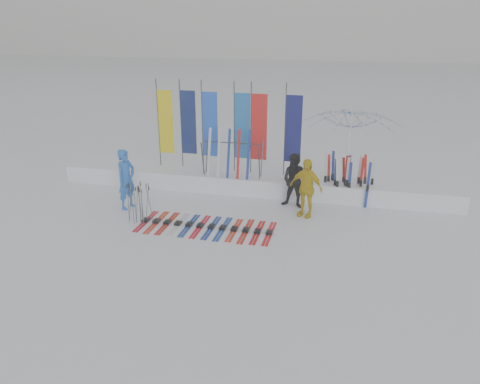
% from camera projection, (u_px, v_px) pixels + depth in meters
% --- Properties ---
extents(ground, '(120.00, 120.00, 0.00)m').
position_uv_depth(ground, '(219.00, 246.00, 12.66)').
color(ground, white).
rests_on(ground, ground).
extents(snow_bank, '(14.00, 1.60, 0.60)m').
position_uv_depth(snow_bank, '(254.00, 181.00, 16.75)').
color(snow_bank, white).
rests_on(snow_bank, ground).
extents(person_blue, '(0.65, 0.82, 1.95)m').
position_uv_depth(person_blue, '(126.00, 179.00, 14.88)').
color(person_blue, blue).
rests_on(person_blue, ground).
extents(person_black, '(0.97, 0.82, 1.78)m').
position_uv_depth(person_black, '(295.00, 181.00, 15.00)').
color(person_black, black).
rests_on(person_black, ground).
extents(person_yellow, '(1.17, 0.81, 1.85)m').
position_uv_depth(person_yellow, '(306.00, 188.00, 14.29)').
color(person_yellow, gold).
rests_on(person_yellow, ground).
extents(tent_canopy, '(4.34, 4.38, 3.04)m').
position_uv_depth(tent_canopy, '(349.00, 152.00, 15.91)').
color(tent_canopy, white).
rests_on(tent_canopy, ground).
extents(ski_row, '(3.97, 1.70, 0.07)m').
position_uv_depth(ski_row, '(206.00, 226.00, 13.77)').
color(ski_row, red).
rests_on(ski_row, ground).
extents(pole_cluster, '(0.87, 0.68, 1.25)m').
position_uv_depth(pole_cluster, '(139.00, 204.00, 13.89)').
color(pole_cluster, '#595B60').
rests_on(pole_cluster, ground).
extents(feather_flags, '(5.25, 0.23, 3.20)m').
position_uv_depth(feather_flags, '(225.00, 125.00, 16.47)').
color(feather_flags, '#383A3F').
rests_on(feather_flags, ground).
extents(ski_rack, '(2.04, 0.80, 1.23)m').
position_uv_depth(ski_rack, '(232.00, 154.00, 16.16)').
color(ski_rack, '#383A3F').
rests_on(ski_rack, ground).
extents(upright_skis, '(1.61, 1.08, 1.68)m').
position_uv_depth(upright_skis, '(348.00, 179.00, 15.48)').
color(upright_skis, silver).
rests_on(upright_skis, ground).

